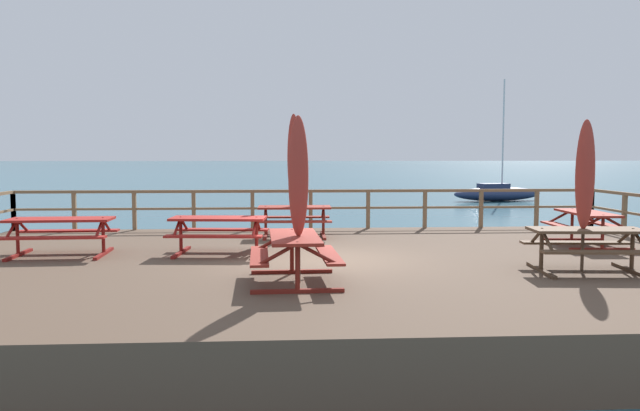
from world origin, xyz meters
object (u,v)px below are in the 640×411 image
object	(u,v)px
picnic_table_back_right	(587,221)
patio_umbrella_tall_back_left	(585,175)
picnic_table_back_left	(295,215)
sailboat_distant	(497,193)
picnic_table_mid_left	(587,240)
picnic_table_front_left	(60,228)
patio_umbrella_short_back	(298,177)
picnic_table_mid_right	(219,227)
picnic_table_front_right	(294,248)
patio_umbrella_tall_front	(294,159)

from	to	relation	value
picnic_table_back_right	patio_umbrella_tall_back_left	xyz separation A→B (m)	(-1.62, -3.06, 1.13)
picnic_table_back_left	sailboat_distant	bearing A→B (deg)	60.05
picnic_table_back_left	picnic_table_mid_left	size ratio (longest dim) A/B	0.90
picnic_table_mid_left	picnic_table_front_left	bearing A→B (deg)	166.41
picnic_table_front_left	patio_umbrella_short_back	xyz separation A→B (m)	(4.76, -3.00, 1.13)
picnic_table_back_right	picnic_table_mid_right	world-z (taller)	same
picnic_table_front_right	patio_umbrella_tall_front	size ratio (longest dim) A/B	0.64
picnic_table_back_right	patio_umbrella_tall_back_left	bearing A→B (deg)	-117.86
picnic_table_mid_left	patio_umbrella_short_back	distance (m)	5.21
patio_umbrella_tall_back_left	picnic_table_mid_right	bearing A→B (deg)	160.30
picnic_table_front_right	sailboat_distant	distance (m)	31.95
picnic_table_front_right	patio_umbrella_tall_back_left	bearing A→B (deg)	7.03
picnic_table_front_right	picnic_table_mid_left	world-z (taller)	same
picnic_table_front_left	picnic_table_back_right	xyz separation A→B (m)	(11.37, 0.74, -0.00)
picnic_table_front_left	picnic_table_mid_right	bearing A→B (deg)	0.47
picnic_table_back_left	picnic_table_mid_left	world-z (taller)	same
patio_umbrella_short_back	picnic_table_front_right	bearing A→B (deg)	141.69
picnic_table_front_right	patio_umbrella_tall_back_left	distance (m)	5.22
patio_umbrella_tall_back_left	patio_umbrella_tall_front	bearing A→B (deg)	134.60
picnic_table_mid_right	picnic_table_back_left	bearing A→B (deg)	58.21
patio_umbrella_short_back	patio_umbrella_tall_front	bearing A→B (deg)	89.69
picnic_table_front_left	patio_umbrella_tall_back_left	bearing A→B (deg)	-13.41
picnic_table_back_right	patio_umbrella_tall_back_left	world-z (taller)	patio_umbrella_tall_back_left
sailboat_distant	picnic_table_mid_right	bearing A→B (deg)	-120.13
patio_umbrella_tall_back_left	sailboat_distant	world-z (taller)	sailboat_distant
picnic_table_front_left	picnic_table_mid_right	size ratio (longest dim) A/B	1.02
patio_umbrella_short_back	patio_umbrella_tall_back_left	bearing A→B (deg)	7.70
picnic_table_mid_left	sailboat_distant	bearing A→B (deg)	73.42
picnic_table_front_left	sailboat_distant	world-z (taller)	sailboat_distant
picnic_table_back_left	picnic_table_mid_right	distance (m)	3.08
picnic_table_front_right	picnic_table_mid_right	world-z (taller)	same
patio_umbrella_tall_front	sailboat_distant	size ratio (longest dim) A/B	0.40
picnic_table_front_left	patio_umbrella_short_back	world-z (taller)	patio_umbrella_short_back
picnic_table_front_left	patio_umbrella_tall_front	xyz separation A→B (m)	(4.79, 2.71, 1.39)
picnic_table_front_right	patio_umbrella_short_back	xyz separation A→B (m)	(0.07, -0.05, 1.14)
patio_umbrella_tall_back_left	picnic_table_back_right	bearing A→B (deg)	62.14
picnic_table_back_right	patio_umbrella_short_back	bearing A→B (deg)	-150.51
picnic_table_back_right	patio_umbrella_tall_front	distance (m)	7.01
picnic_table_back_left	patio_umbrella_tall_front	xyz separation A→B (m)	(-0.01, 0.07, 1.40)
picnic_table_mid_left	patio_umbrella_short_back	size ratio (longest dim) A/B	0.77
picnic_table_mid_left	patio_umbrella_tall_back_left	xyz separation A→B (m)	(-0.06, 0.04, 1.13)
patio_umbrella_tall_front	patio_umbrella_short_back	distance (m)	5.71
picnic_table_front_left	sailboat_distant	bearing A→B (deg)	54.91
picnic_table_mid_left	patio_umbrella_short_back	xyz separation A→B (m)	(-5.05, -0.63, 1.14)
picnic_table_back_left	sailboat_distant	size ratio (longest dim) A/B	0.24
picnic_table_front_right	picnic_table_front_left	world-z (taller)	same
picnic_table_back_left	picnic_table_mid_left	xyz separation A→B (m)	(5.01, -5.01, 0.00)
patio_umbrella_tall_front	patio_umbrella_tall_back_left	xyz separation A→B (m)	(4.96, -5.03, -0.26)
picnic_table_back_right	patio_umbrella_short_back	distance (m)	7.68
picnic_table_front_right	picnic_table_back_right	distance (m)	7.63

